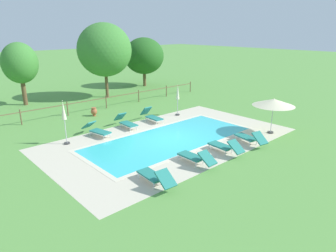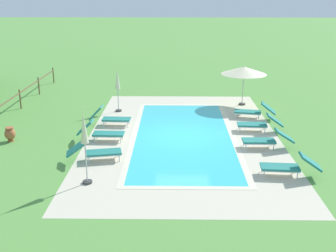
{
  "view_description": "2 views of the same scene",
  "coord_description": "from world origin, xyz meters",
  "views": [
    {
      "loc": [
        -11.14,
        -11.99,
        6.07
      ],
      "look_at": [
        0.28,
        0.5,
        0.6
      ],
      "focal_mm": 32.28,
      "sensor_mm": 36.0,
      "label": 1
    },
    {
      "loc": [
        -17.33,
        0.41,
        6.11
      ],
      "look_at": [
        -0.87,
        0.65,
        0.73
      ],
      "focal_mm": 44.93,
      "sensor_mm": 36.0,
      "label": 2
    }
  ],
  "objects": [
    {
      "name": "sun_lounger_north_near_steps",
      "position": [
        1.41,
        3.37,
        0.39
      ],
      "size": [
        0.69,
        1.93,
        0.94
      ],
      "color": "#237A70",
      "rests_on": "ground"
    },
    {
      "name": "sun_lounger_north_end",
      "position": [
        0.65,
        -3.39,
        0.37
      ],
      "size": [
        0.72,
        2.04,
        0.82
      ],
      "color": "#237A70",
      "rests_on": "ground"
    },
    {
      "name": "pool_deck_paving",
      "position": [
        0.0,
        0.0,
        0.0
      ],
      "size": [
        14.07,
        8.21,
        0.01
      ],
      "primitive_type": "cube",
      "color": "beige",
      "rests_on": "ground"
    },
    {
      "name": "patio_umbrella_closed_row_mid_west",
      "position": [
        3.8,
        3.31,
        1.51
      ],
      "size": [
        0.32,
        0.32,
        2.26
      ],
      "color": "#383838",
      "rests_on": "ground"
    },
    {
      "name": "sun_lounger_south_far",
      "position": [
        -0.67,
        3.44,
        0.38
      ],
      "size": [
        0.66,
        1.97,
        0.9
      ],
      "color": "#237A70",
      "rests_on": "ground"
    },
    {
      "name": "patio_umbrella_closed_row_west",
      "position": [
        -4.76,
        3.26,
        1.67
      ],
      "size": [
        0.32,
        0.32,
        2.47
      ],
      "color": "#383838",
      "rests_on": "ground"
    },
    {
      "name": "patio_umbrella_open_foreground",
      "position": [
        5.22,
        -3.37,
        1.91
      ],
      "size": [
        2.46,
        2.46,
        2.16
      ],
      "color": "#383838",
      "rests_on": "ground"
    },
    {
      "name": "sun_lounger_south_near_corner",
      "position": [
        -2.85,
        3.31,
        0.37
      ],
      "size": [
        0.98,
        2.09,
        0.82
      ],
      "color": "#237A70",
      "rests_on": "ground"
    },
    {
      "name": "terracotta_urn_near_fence",
      "position": [
        -0.82,
        7.28,
        0.34
      ],
      "size": [
        0.45,
        0.45,
        0.62
      ],
      "color": "#A85B38",
      "rests_on": "ground"
    },
    {
      "name": "swimming_pool_water",
      "position": [
        0.0,
        0.0,
        0.01
      ],
      "size": [
        9.92,
        4.06,
        0.01
      ],
      "primitive_type": "cube",
      "color": "#38C6D1",
      "rests_on": "ground"
    },
    {
      "name": "ground_plane",
      "position": [
        0.0,
        0.0,
        0.0
      ],
      "size": [
        160.0,
        160.0,
        0.0
      ],
      "primitive_type": "plane",
      "color": "#599342"
    },
    {
      "name": "sun_lounger_south_mid",
      "position": [
        -1.45,
        -3.3,
        0.36
      ],
      "size": [
        0.6,
        2.03,
        0.79
      ],
      "color": "#237A70",
      "rests_on": "ground"
    },
    {
      "name": "pool_coping_rim",
      "position": [
        0.0,
        0.0,
        0.01
      ],
      "size": [
        10.4,
        4.54,
        0.01
      ],
      "color": "beige",
      "rests_on": "ground"
    },
    {
      "name": "sun_lounger_north_far",
      "position": [
        -4.1,
        -3.51,
        0.37
      ],
      "size": [
        0.74,
        2.05,
        0.82
      ],
      "color": "#237A70",
      "rests_on": "ground"
    },
    {
      "name": "sun_lounger_north_mid",
      "position": [
        2.68,
        -3.54,
        0.37
      ],
      "size": [
        0.99,
        2.08,
        0.84
      ],
      "color": "#237A70",
      "rests_on": "ground"
    }
  ]
}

